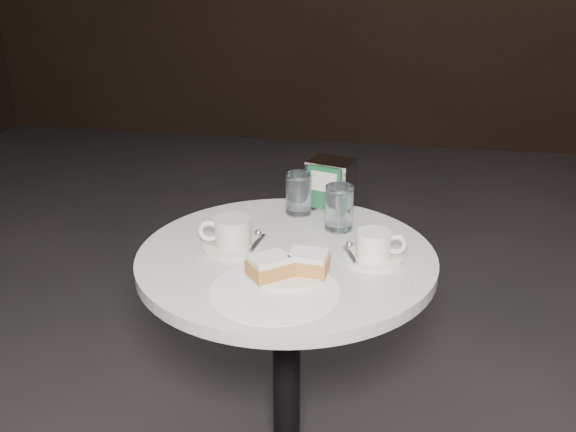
# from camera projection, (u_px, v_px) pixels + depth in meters

# --- Properties ---
(cafe_table) EXTENTS (0.70, 0.70, 0.74)m
(cafe_table) POSITION_uv_depth(u_px,v_px,m) (287.00, 325.00, 1.58)
(cafe_table) COLOR black
(cafe_table) RESTS_ON ground
(sugar_spill) EXTENTS (0.30, 0.30, 0.00)m
(sugar_spill) POSITION_uv_depth(u_px,v_px,m) (275.00, 291.00, 1.33)
(sugar_spill) COLOR white
(sugar_spill) RESTS_ON cafe_table
(beignet_plate) EXTENTS (0.22, 0.22, 0.06)m
(beignet_plate) POSITION_uv_depth(u_px,v_px,m) (288.00, 267.00, 1.38)
(beignet_plate) COLOR silver
(beignet_plate) RESTS_ON cafe_table
(coffee_cup_left) EXTENTS (0.17, 0.17, 0.08)m
(coffee_cup_left) POSITION_uv_depth(u_px,v_px,m) (232.00, 235.00, 1.51)
(coffee_cup_left) COLOR silver
(coffee_cup_left) RESTS_ON cafe_table
(coffee_cup_right) EXTENTS (0.15, 0.15, 0.07)m
(coffee_cup_right) POSITION_uv_depth(u_px,v_px,m) (374.00, 248.00, 1.45)
(coffee_cup_right) COLOR white
(coffee_cup_right) RESTS_ON cafe_table
(water_glass_left) EXTENTS (0.08, 0.08, 0.11)m
(water_glass_left) POSITION_uv_depth(u_px,v_px,m) (299.00, 194.00, 1.70)
(water_glass_left) COLOR white
(water_glass_left) RESTS_ON cafe_table
(water_glass_right) EXTENTS (0.07, 0.07, 0.11)m
(water_glass_right) POSITION_uv_depth(u_px,v_px,m) (339.00, 208.00, 1.61)
(water_glass_right) COLOR white
(water_glass_right) RESTS_ON cafe_table
(napkin_dispenser) EXTENTS (0.14, 0.12, 0.14)m
(napkin_dispenser) POSITION_uv_depth(u_px,v_px,m) (331.00, 185.00, 1.73)
(napkin_dispenser) COLOR silver
(napkin_dispenser) RESTS_ON cafe_table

